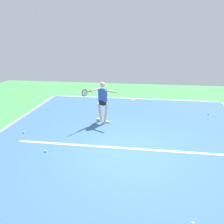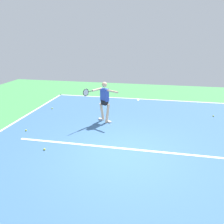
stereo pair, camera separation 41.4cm
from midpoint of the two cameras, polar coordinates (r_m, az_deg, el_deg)
ground_plane at (r=6.89m, az=4.35°, el=-10.90°), size 21.10×21.10×0.00m
court_surface at (r=6.89m, az=4.35°, el=-10.88°), size 9.83×12.86×0.00m
court_line_baseline_near at (r=12.80m, az=7.91°, el=3.44°), size 9.83×0.10×0.01m
court_line_service at (r=7.19m, az=4.69°, el=-9.54°), size 7.37×0.10×0.01m
court_line_centre_mark at (r=12.61m, az=7.85°, el=3.19°), size 0.10×0.30×0.01m
tennis_player at (r=8.99m, az=-0.76°, el=3.32°), size 1.29×1.04×1.72m
tennis_ball_centre_court at (r=10.97m, az=26.03°, el=-0.95°), size 0.07×0.07×0.07m
tennis_ball_far_corner at (r=7.32m, az=-15.76°, el=-9.42°), size 0.07×0.07×0.07m
tennis_ball_near_player at (r=11.25m, az=-14.41°, el=0.92°), size 0.07×0.07×0.07m
tennis_ball_by_sideline at (r=8.95m, az=-20.41°, el=-4.52°), size 0.07×0.07×0.07m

